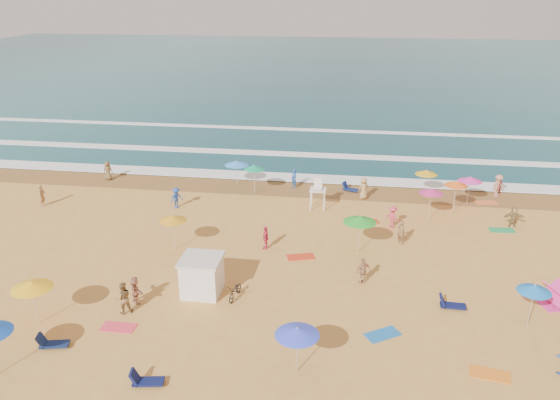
# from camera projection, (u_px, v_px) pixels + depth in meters

# --- Properties ---
(ground) EXTENTS (220.00, 220.00, 0.00)m
(ground) POSITION_uv_depth(u_px,v_px,m) (301.00, 260.00, 33.65)
(ground) COLOR gold
(ground) RESTS_ON ground
(ocean) EXTENTS (220.00, 140.00, 0.18)m
(ocean) POSITION_uv_depth(u_px,v_px,m) (345.00, 68.00, 110.98)
(ocean) COLOR #0C4756
(ocean) RESTS_ON ground
(wet_sand) EXTENTS (220.00, 220.00, 0.00)m
(wet_sand) POSITION_uv_depth(u_px,v_px,m) (317.00, 190.00, 45.15)
(wet_sand) COLOR olive
(wet_sand) RESTS_ON ground
(surf_foam) EXTENTS (200.00, 18.70, 0.05)m
(surf_foam) POSITION_uv_depth(u_px,v_px,m) (324.00, 157.00, 53.24)
(surf_foam) COLOR white
(surf_foam) RESTS_ON ground
(cabana) EXTENTS (2.00, 2.00, 2.00)m
(cabana) POSITION_uv_depth(u_px,v_px,m) (202.00, 276.00, 29.70)
(cabana) COLOR white
(cabana) RESTS_ON ground
(cabana_roof) EXTENTS (2.20, 2.20, 0.12)m
(cabana_roof) POSITION_uv_depth(u_px,v_px,m) (201.00, 259.00, 29.31)
(cabana_roof) COLOR silver
(cabana_roof) RESTS_ON cabana
(bicycle) EXTENTS (0.81, 1.71, 0.86)m
(bicycle) POSITION_uv_depth(u_px,v_px,m) (235.00, 291.00, 29.39)
(bicycle) COLOR black
(bicycle) RESTS_ON ground
(lifeguard_stand) EXTENTS (1.20, 1.20, 2.10)m
(lifeguard_stand) POSITION_uv_depth(u_px,v_px,m) (318.00, 196.00, 40.96)
(lifeguard_stand) COLOR white
(lifeguard_stand) RESTS_ON ground
(beach_umbrellas) EXTENTS (62.40, 28.39, 0.75)m
(beach_umbrellas) POSITION_uv_depth(u_px,v_px,m) (311.00, 228.00, 32.84)
(beach_umbrellas) COLOR teal
(beach_umbrellas) RESTS_ON ground
(loungers) EXTENTS (44.16, 25.58, 0.34)m
(loungers) POSITION_uv_depth(u_px,v_px,m) (475.00, 290.00, 29.94)
(loungers) COLOR #0F1F4E
(loungers) RESTS_ON ground
(towels) EXTENTS (36.80, 29.21, 0.03)m
(towels) POSITION_uv_depth(u_px,v_px,m) (293.00, 280.00, 31.27)
(towels) COLOR red
(towels) RESTS_ON ground
(beachgoers) EXTENTS (37.31, 23.82, 2.08)m
(beachgoers) POSITION_uv_depth(u_px,v_px,m) (308.00, 223.00, 36.85)
(beachgoers) COLOR #986E46
(beachgoers) RESTS_ON ground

